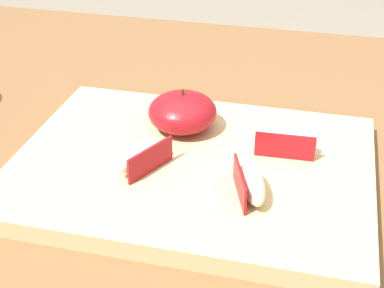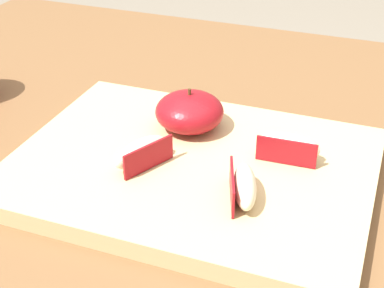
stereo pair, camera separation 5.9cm
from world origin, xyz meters
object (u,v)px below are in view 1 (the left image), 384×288
at_px(cutting_board, 192,168).
at_px(apple_wedge_middle, 286,141).
at_px(apple_wedge_left, 251,182).
at_px(apple_half_skin_up, 182,112).
at_px(apple_wedge_right, 143,156).

bearing_deg(cutting_board, apple_wedge_middle, 22.59).
bearing_deg(cutting_board, apple_wedge_left, -33.74).
distance_m(cutting_board, apple_half_skin_up, 0.08).
distance_m(apple_half_skin_up, apple_wedge_left, 0.15).
distance_m(apple_half_skin_up, apple_wedge_right, 0.09).
height_order(apple_half_skin_up, apple_wedge_right, apple_half_skin_up).
relative_size(apple_wedge_middle, apple_wedge_right, 0.97).
bearing_deg(apple_wedge_right, apple_wedge_left, -10.12).
relative_size(cutting_board, apple_half_skin_up, 4.79).
bearing_deg(apple_half_skin_up, cutting_board, -66.97).
height_order(apple_wedge_middle, apple_wedge_left, same).
height_order(cutting_board, apple_half_skin_up, apple_half_skin_up).
relative_size(cutting_board, apple_wedge_right, 5.41).
distance_m(apple_wedge_middle, apple_wedge_right, 0.15).
xyz_separation_m(apple_half_skin_up, apple_wedge_middle, (0.12, -0.02, -0.01)).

